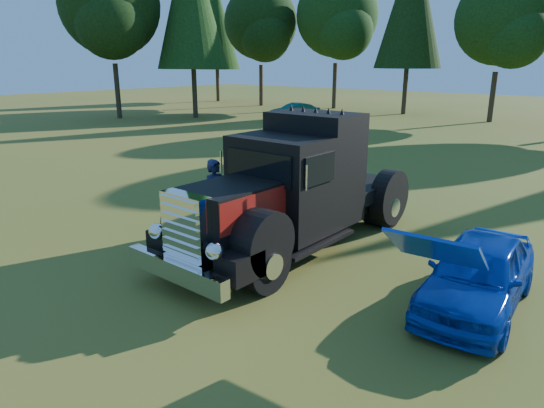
{
  "coord_description": "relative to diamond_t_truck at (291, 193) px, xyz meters",
  "views": [
    {
      "loc": [
        6.38,
        -6.78,
        4.12
      ],
      "look_at": [
        0.22,
        0.57,
        1.28
      ],
      "focal_mm": 32.0,
      "sensor_mm": 36.0,
      "label": 1
    }
  ],
  "objects": [
    {
      "name": "diamond_t_truck",
      "position": [
        0.0,
        0.0,
        0.0
      ],
      "size": [
        3.38,
        7.16,
        3.0
      ],
      "color": "black",
      "rests_on": "ground"
    },
    {
      "name": "distant_teal_car",
      "position": [
        -15.28,
        20.09,
        -0.68
      ],
      "size": [
        2.67,
        3.83,
        1.2
      ],
      "primitive_type": "imported",
      "rotation": [
        0.0,
        0.0,
        -0.43
      ],
      "color": "#0A333E",
      "rests_on": "ground"
    },
    {
      "name": "treeline",
      "position": [
        -2.55,
        25.91,
        6.42
      ],
      "size": [
        72.1,
        24.04,
        13.84
      ],
      "color": "#2D2116",
      "rests_on": "ground"
    },
    {
      "name": "spectator_near",
      "position": [
        -2.01,
        -0.4,
        -0.35
      ],
      "size": [
        0.51,
        0.72,
        1.86
      ],
      "primitive_type": "imported",
      "rotation": [
        0.0,
        0.0,
        1.48
      ],
      "color": "navy",
      "rests_on": "ground"
    },
    {
      "name": "hotrod_coupe",
      "position": [
        4.21,
        -0.19,
        -0.65
      ],
      "size": [
        1.78,
        4.09,
        1.89
      ],
      "color": "#1107A0",
      "rests_on": "ground"
    },
    {
      "name": "ground",
      "position": [
        0.01,
        -1.5,
        -1.28
      ],
      "size": [
        120.0,
        120.0,
        0.0
      ],
      "primitive_type": "plane",
      "color": "#3C5719",
      "rests_on": "ground"
    },
    {
      "name": "spectator_far",
      "position": [
        -1.78,
        0.51,
        -0.42
      ],
      "size": [
        0.98,
        1.05,
        1.73
      ],
      "primitive_type": "imported",
      "rotation": [
        0.0,
        0.0,
        1.06
      ],
      "color": "#1C1F43",
      "rests_on": "ground"
    }
  ]
}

